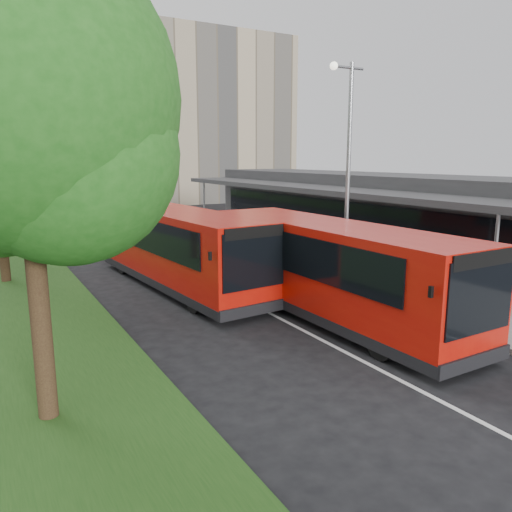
% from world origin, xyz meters
% --- Properties ---
extents(ground, '(120.00, 120.00, 0.00)m').
position_xyz_m(ground, '(0.00, 0.00, 0.00)').
color(ground, black).
rests_on(ground, ground).
extents(pavement, '(5.00, 80.00, 0.15)m').
position_xyz_m(pavement, '(6.00, 20.00, 0.07)').
color(pavement, slate).
rests_on(pavement, ground).
extents(lane_centre_line, '(0.12, 70.00, 0.01)m').
position_xyz_m(lane_centre_line, '(0.00, 15.00, 0.01)').
color(lane_centre_line, silver).
rests_on(lane_centre_line, ground).
extents(kerb_dashes, '(0.12, 56.00, 0.01)m').
position_xyz_m(kerb_dashes, '(3.30, 19.00, 0.01)').
color(kerb_dashes, silver).
rests_on(kerb_dashes, ground).
extents(office_block, '(22.00, 12.00, 18.00)m').
position_xyz_m(office_block, '(14.00, 42.00, 9.00)').
color(office_block, tan).
rests_on(office_block, ground).
extents(station_building, '(7.70, 26.00, 4.00)m').
position_xyz_m(station_building, '(10.86, 8.00, 2.04)').
color(station_building, '#2B2A2D').
rests_on(station_building, ground).
extents(tree_near, '(5.29, 5.29, 8.50)m').
position_xyz_m(tree_near, '(-7.01, -2.95, 5.49)').
color(tree_near, black).
rests_on(tree_near, ground).
extents(lamp_post_near, '(1.44, 0.28, 8.00)m').
position_xyz_m(lamp_post_near, '(4.12, 2.00, 4.72)').
color(lamp_post_near, gray).
rests_on(lamp_post_near, pavement).
extents(lamp_post_far, '(1.44, 0.28, 8.00)m').
position_xyz_m(lamp_post_far, '(4.12, 22.00, 4.72)').
color(lamp_post_far, gray).
rests_on(lamp_post_far, pavement).
extents(bus_main, '(2.85, 10.35, 2.91)m').
position_xyz_m(bus_main, '(1.43, -0.63, 1.49)').
color(bus_main, '#B31509').
rests_on(bus_main, ground).
extents(bus_second, '(3.45, 10.49, 2.92)m').
position_xyz_m(bus_second, '(-1.26, 5.15, 1.50)').
color(bus_second, '#B31509').
rests_on(bus_second, ground).
extents(litter_bin, '(0.63, 0.63, 0.90)m').
position_xyz_m(litter_bin, '(5.01, 8.73, 0.60)').
color(litter_bin, '#391E17').
rests_on(litter_bin, pavement).
extents(bollard, '(0.19, 0.19, 0.99)m').
position_xyz_m(bollard, '(5.11, 18.40, 0.64)').
color(bollard, '#D89D0B').
rests_on(bollard, pavement).
extents(car_near, '(2.92, 4.12, 1.30)m').
position_xyz_m(car_near, '(2.13, 37.65, 0.65)').
color(car_near, '#53140B').
rests_on(car_near, ground).
extents(car_far, '(2.30, 3.97, 1.24)m').
position_xyz_m(car_far, '(-1.55, 43.05, 0.62)').
color(car_far, navy).
rests_on(car_far, ground).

